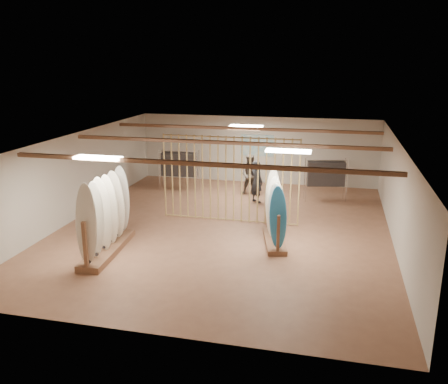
% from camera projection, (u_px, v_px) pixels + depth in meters
% --- Properties ---
extents(floor, '(12.00, 12.00, 0.00)m').
position_uv_depth(floor, '(224.00, 229.00, 14.74)').
color(floor, '#926147').
rests_on(floor, ground).
extents(ceiling, '(12.00, 12.00, 0.00)m').
position_uv_depth(ceiling, '(224.00, 140.00, 13.98)').
color(ceiling, gray).
rests_on(ceiling, ground).
extents(wall_back, '(12.00, 0.00, 12.00)m').
position_uv_depth(wall_back, '(257.00, 150.00, 19.98)').
color(wall_back, beige).
rests_on(wall_back, ground).
extents(wall_front, '(12.00, 0.00, 12.00)m').
position_uv_depth(wall_front, '(149.00, 267.00, 8.74)').
color(wall_front, beige).
rests_on(wall_front, ground).
extents(wall_left, '(0.00, 12.00, 12.00)m').
position_uv_depth(wall_left, '(75.00, 177.00, 15.47)').
color(wall_left, beige).
rests_on(wall_left, ground).
extents(wall_right, '(0.00, 12.00, 12.00)m').
position_uv_depth(wall_right, '(398.00, 196.00, 13.24)').
color(wall_right, beige).
rests_on(wall_right, ground).
extents(ceiling_slats, '(9.50, 6.12, 0.10)m').
position_uv_depth(ceiling_slats, '(224.00, 143.00, 14.00)').
color(ceiling_slats, brown).
rests_on(ceiling_slats, ground).
extents(light_panels, '(1.20, 0.35, 0.06)m').
position_uv_depth(light_panels, '(224.00, 142.00, 13.99)').
color(light_panels, white).
rests_on(light_panels, ground).
extents(bamboo_partition, '(4.45, 0.05, 2.78)m').
position_uv_depth(bamboo_partition, '(230.00, 179.00, 15.11)').
color(bamboo_partition, tan).
rests_on(bamboo_partition, ground).
extents(poster, '(1.40, 0.03, 0.90)m').
position_uv_depth(poster, '(257.00, 145.00, 19.90)').
color(poster, teal).
rests_on(poster, ground).
extents(rack_left, '(0.85, 2.82, 2.24)m').
position_uv_depth(rack_left, '(106.00, 226.00, 12.77)').
color(rack_left, brown).
rests_on(rack_left, floor).
extents(rack_right, '(0.96, 2.07, 1.91)m').
position_uv_depth(rack_right, '(275.00, 221.00, 13.47)').
color(rack_right, brown).
rests_on(rack_right, floor).
extents(clothing_rack_a, '(1.52, 0.44, 1.63)m').
position_uv_depth(clothing_rack_a, '(179.00, 164.00, 18.85)').
color(clothing_rack_a, silver).
rests_on(clothing_rack_a, floor).
extents(clothing_rack_b, '(1.45, 0.66, 1.58)m').
position_uv_depth(clothing_rack_b, '(326.00, 174.00, 17.44)').
color(clothing_rack_b, silver).
rests_on(clothing_rack_b, floor).
extents(shopper_a, '(0.78, 0.74, 1.77)m').
position_uv_depth(shopper_a, '(257.00, 179.00, 17.29)').
color(shopper_a, '#222328').
rests_on(shopper_a, floor).
extents(shopper_b, '(0.91, 0.72, 1.82)m').
position_uv_depth(shopper_b, '(251.00, 172.00, 18.19)').
color(shopper_b, '#3F3731').
rests_on(shopper_b, floor).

